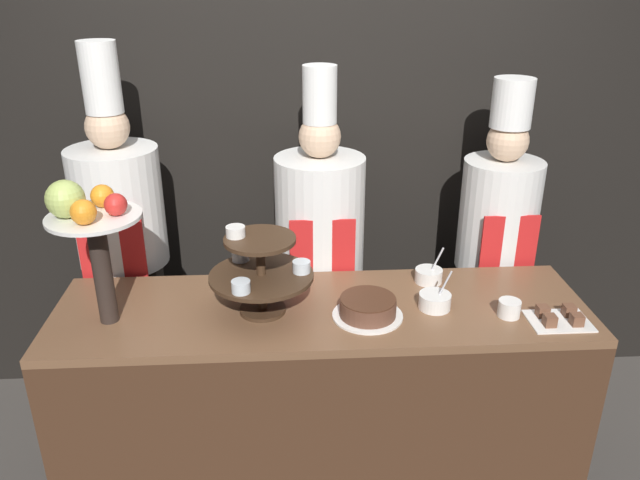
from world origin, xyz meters
The scene contains 12 objects.
wall_back centered at (0.00, 1.24, 1.40)m, with size 10.00×0.06×2.80m.
buffet_counter centered at (0.00, 0.31, 0.47)m, with size 2.14×0.63×0.93m.
tiered_stand centered at (-0.24, 0.29, 1.12)m, with size 0.41×0.41×0.36m.
fruit_pedestal centered at (-0.84, 0.25, 1.34)m, with size 0.34×0.34×0.57m.
cake_round centered at (0.17, 0.23, 0.97)m, with size 0.28×0.28×0.08m.
cup_white centered at (0.73, 0.20, 0.96)m, with size 0.09×0.09×0.07m.
cake_square_tray centered at (0.91, 0.14, 0.95)m, with size 0.23×0.17×0.05m.
serving_bowl_near centered at (0.45, 0.28, 0.96)m, with size 0.13×0.13×0.16m.
serving_bowl_far centered at (0.48, 0.50, 0.96)m, with size 0.12×0.12×0.16m.
chef_left centered at (-0.90, 0.85, 1.00)m, with size 0.41×0.41×1.91m.
chef_center_left centered at (0.03, 0.85, 0.95)m, with size 0.42×0.42×1.80m.
chef_center_right centered at (0.88, 0.85, 0.95)m, with size 0.37×0.37×1.74m.
Camera 1 is at (-0.14, -1.87, 2.19)m, focal length 35.00 mm.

